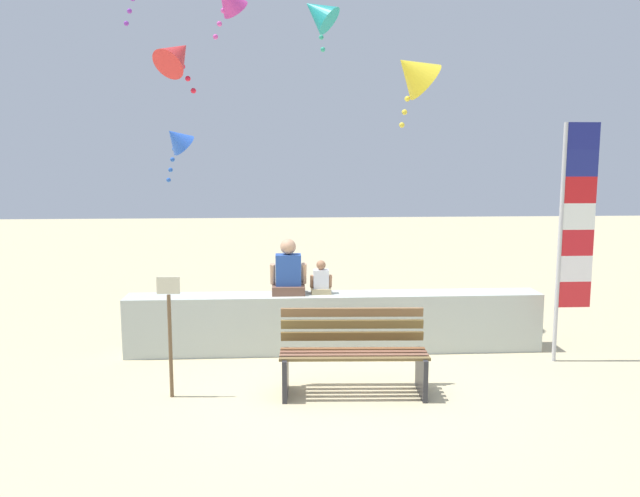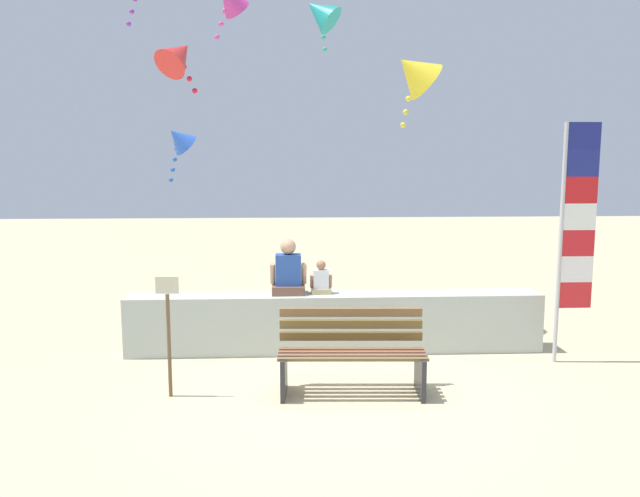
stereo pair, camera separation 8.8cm
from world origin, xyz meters
name	(u,v)px [view 2 (the right image)]	position (x,y,z in m)	size (l,w,h in m)	color
ground_plane	(344,389)	(0.00, 0.00, 0.00)	(40.00, 40.00, 0.00)	#C8B98D
seawall_ledge	(335,322)	(0.00, 1.40, 0.38)	(5.40, 0.47, 0.77)	#B6BEB5
park_bench	(352,355)	(0.07, -0.09, 0.41)	(1.61, 0.68, 0.88)	brown
person_adult	(288,272)	(-0.61, 1.44, 1.05)	(0.47, 0.35, 0.72)	brown
person_child	(321,281)	(-0.18, 1.44, 0.94)	(0.29, 0.21, 0.44)	tan
flag_banner	(573,226)	(2.85, 0.80, 1.70)	(0.45, 0.05, 2.95)	#B7B7BC
kite_red	(179,55)	(-2.22, 3.20, 4.04)	(0.84, 0.90, 0.95)	red
kite_blue	(179,139)	(-2.47, 4.43, 2.84)	(0.74, 0.73, 1.05)	blue
kite_teal	(320,12)	(-0.06, 4.05, 4.86)	(0.83, 0.71, 0.93)	teal
kite_yellow	(414,71)	(1.16, 2.35, 3.72)	(0.86, 0.81, 1.15)	yellow
sign_post	(168,326)	(-1.88, -0.12, 0.77)	(0.24, 0.04, 1.30)	brown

